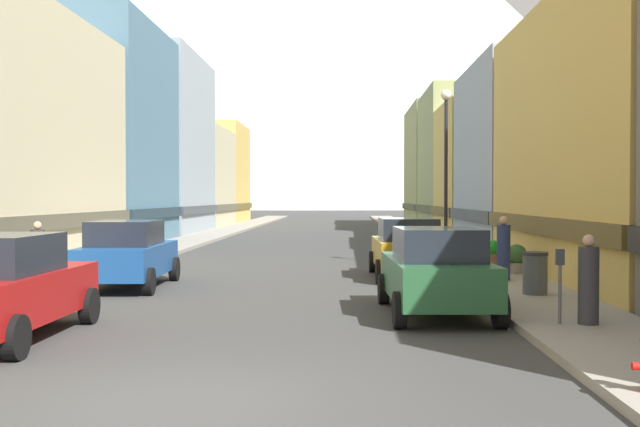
# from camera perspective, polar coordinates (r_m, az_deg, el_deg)

# --- Properties ---
(ground_plane) EXTENTS (400.00, 400.00, 0.00)m
(ground_plane) POSITION_cam_1_polar(r_m,az_deg,el_deg) (9.44, -10.41, -13.50)
(ground_plane) COLOR #3B3B3B
(sidewalk_left) EXTENTS (2.50, 100.00, 0.15)m
(sidewalk_left) POSITION_cam_1_polar(r_m,az_deg,el_deg) (44.74, -8.74, -1.78)
(sidewalk_left) COLOR gray
(sidewalk_left) RESTS_ON ground
(sidewalk_right) EXTENTS (2.50, 100.00, 0.15)m
(sidewalk_right) POSITION_cam_1_polar(r_m,az_deg,el_deg) (44.20, 7.42, -1.82)
(sidewalk_right) COLOR gray
(sidewalk_right) RESTS_ON ground
(storefront_left_2) EXTENTS (9.20, 10.23, 11.04)m
(storefront_left_2) POSITION_cam_1_polar(r_m,az_deg,el_deg) (41.31, -17.91, 5.24)
(storefront_left_2) COLOR slate
(storefront_left_2) RESTS_ON ground
(storefront_left_3) EXTENTS (8.04, 11.83, 11.62)m
(storefront_left_3) POSITION_cam_1_polar(r_m,az_deg,el_deg) (52.21, -13.00, 4.72)
(storefront_left_3) COLOR #99A5B2
(storefront_left_3) RESTS_ON ground
(storefront_left_4) EXTENTS (8.98, 10.41, 7.87)m
(storefront_left_4) POSITION_cam_1_polar(r_m,az_deg,el_deg) (63.28, -10.77, 2.44)
(storefront_left_4) COLOR beige
(storefront_left_4) RESTS_ON ground
(storefront_left_5) EXTENTS (10.01, 10.25, 9.17)m
(storefront_left_5) POSITION_cam_1_polar(r_m,az_deg,el_deg) (73.71, -9.37, 2.77)
(storefront_left_5) COLOR #D8B259
(storefront_left_5) RESTS_ON ground
(storefront_right_2) EXTENTS (7.88, 10.35, 8.22)m
(storefront_right_2) POSITION_cam_1_polar(r_m,az_deg,el_deg) (35.84, 16.97, 3.66)
(storefront_right_2) COLOR #99A5B2
(storefront_right_2) RESTS_ON ground
(storefront_right_3) EXTENTS (9.50, 8.57, 7.70)m
(storefront_right_3) POSITION_cam_1_polar(r_m,az_deg,el_deg) (45.70, 14.68, 2.81)
(storefront_right_3) COLOR #D8B259
(storefront_right_3) RESTS_ON ground
(storefront_right_4) EXTENTS (6.57, 10.60, 9.75)m
(storefront_right_4) POSITION_cam_1_polar(r_m,az_deg,el_deg) (54.91, 10.95, 3.59)
(storefront_right_4) COLOR #8C9966
(storefront_right_4) RESTS_ON ground
(storefront_right_5) EXTENTS (7.51, 12.82, 10.08)m
(storefront_right_5) POSITION_cam_1_polar(r_m,az_deg,el_deg) (67.11, 9.68, 3.30)
(storefront_right_5) COLOR #8C9966
(storefront_right_5) RESTS_ON ground
(car_left_0) EXTENTS (2.07, 4.40, 1.78)m
(car_left_0) POSITION_cam_1_polar(r_m,az_deg,el_deg) (14.05, -22.42, -5.00)
(car_left_0) COLOR #9E1111
(car_left_0) RESTS_ON ground
(car_left_1) EXTENTS (2.18, 4.46, 1.78)m
(car_left_1) POSITION_cam_1_polar(r_m,az_deg,el_deg) (21.10, -13.99, -2.89)
(car_left_1) COLOR #19478C
(car_left_1) RESTS_ON ground
(car_right_0) EXTENTS (2.21, 4.47, 1.78)m
(car_right_0) POSITION_cam_1_polar(r_m,az_deg,el_deg) (15.88, 8.56, -4.21)
(car_right_0) COLOR #265933
(car_right_0) RESTS_ON ground
(car_right_1) EXTENTS (2.15, 4.44, 1.78)m
(car_right_1) POSITION_cam_1_polar(r_m,az_deg,el_deg) (23.10, 6.44, -2.51)
(car_right_1) COLOR #B28419
(car_right_1) RESTS_ON ground
(parking_meter_near) EXTENTS (0.14, 0.10, 1.33)m
(parking_meter_near) POSITION_cam_1_polar(r_m,az_deg,el_deg) (14.36, 17.23, -4.37)
(parking_meter_near) COLOR #595960
(parking_meter_near) RESTS_ON sidewalk_right
(trash_bin_right) EXTENTS (0.59, 0.59, 0.98)m
(trash_bin_right) POSITION_cam_1_polar(r_m,az_deg,el_deg) (18.62, 15.54, -4.23)
(trash_bin_right) COLOR #4C5156
(trash_bin_right) RESTS_ON sidewalk_right
(potted_plant_0) EXTENTS (0.50, 0.50, 0.78)m
(potted_plant_0) POSITION_cam_1_polar(r_m,az_deg,el_deg) (26.88, 12.67, -2.69)
(potted_plant_0) COLOR brown
(potted_plant_0) RESTS_ON sidewalk_right
(potted_plant_1) EXTENTS (0.59, 0.59, 0.96)m
(potted_plant_1) POSITION_cam_1_polar(r_m,az_deg,el_deg) (21.77, -22.49, -3.49)
(potted_plant_1) COLOR gray
(potted_plant_1) RESTS_ON sidewalk_left
(potted_plant_2) EXTENTS (0.60, 0.60, 0.86)m
(potted_plant_2) POSITION_cam_1_polar(r_m,az_deg,el_deg) (23.50, 14.26, -3.19)
(potted_plant_2) COLOR gray
(potted_plant_2) RESTS_ON sidewalk_right
(pedestrian_0) EXTENTS (0.36, 0.36, 1.59)m
(pedestrian_0) POSITION_cam_1_polar(r_m,az_deg,el_deg) (14.51, 19.14, -4.86)
(pedestrian_0) COLOR #333338
(pedestrian_0) RESTS_ON sidewalk_right
(pedestrian_1) EXTENTS (0.36, 0.36, 1.60)m
(pedestrian_1) POSITION_cam_1_polar(r_m,az_deg,el_deg) (22.02, -20.05, -2.80)
(pedestrian_1) COLOR #333338
(pedestrian_1) RESTS_ON sidewalk_left
(pedestrian_2) EXTENTS (0.36, 0.36, 1.74)m
(pedestrian_2) POSITION_cam_1_polar(r_m,az_deg,el_deg) (21.57, 13.35, -2.65)
(pedestrian_2) COLOR navy
(pedestrian_2) RESTS_ON sidewalk_right
(streetlamp_right) EXTENTS (0.36, 0.36, 5.86)m
(streetlamp_right) POSITION_cam_1_polar(r_m,az_deg,el_deg) (26.44, 9.25, 4.64)
(streetlamp_right) COLOR black
(streetlamp_right) RESTS_ON sidewalk_right
(mountain_backdrop) EXTENTS (252.98, 252.98, 131.14)m
(mountain_backdrop) POSITION_cam_1_polar(r_m,az_deg,el_deg) (276.43, -0.35, 14.41)
(mountain_backdrop) COLOR silver
(mountain_backdrop) RESTS_ON ground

